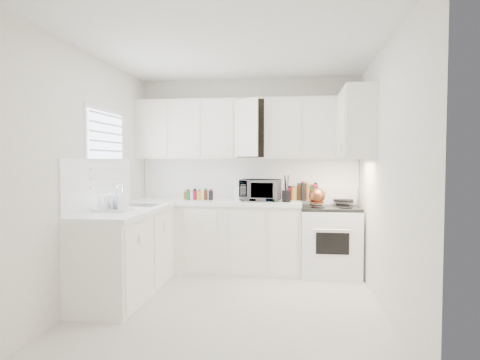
% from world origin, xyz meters
% --- Properties ---
extents(floor, '(3.20, 3.20, 0.00)m').
position_xyz_m(floor, '(0.00, 0.00, 0.00)').
color(floor, silver).
rests_on(floor, ground).
extents(ceiling, '(3.20, 3.20, 0.00)m').
position_xyz_m(ceiling, '(0.00, 0.00, 2.60)').
color(ceiling, white).
rests_on(ceiling, ground).
extents(wall_back, '(3.00, 0.00, 3.00)m').
position_xyz_m(wall_back, '(0.00, 1.60, 1.30)').
color(wall_back, white).
rests_on(wall_back, ground).
extents(wall_front, '(3.00, 0.00, 3.00)m').
position_xyz_m(wall_front, '(0.00, -1.60, 1.30)').
color(wall_front, white).
rests_on(wall_front, ground).
extents(wall_left, '(0.00, 3.20, 3.20)m').
position_xyz_m(wall_left, '(-1.50, 0.00, 1.30)').
color(wall_left, white).
rests_on(wall_left, ground).
extents(wall_right, '(0.00, 3.20, 3.20)m').
position_xyz_m(wall_right, '(1.50, 0.00, 1.30)').
color(wall_right, white).
rests_on(wall_right, ground).
extents(window_blinds, '(0.06, 0.96, 1.06)m').
position_xyz_m(window_blinds, '(-1.48, 0.35, 1.55)').
color(window_blinds, white).
rests_on(window_blinds, wall_left).
extents(lower_cabinets_back, '(2.22, 0.60, 0.90)m').
position_xyz_m(lower_cabinets_back, '(-0.39, 1.30, 0.45)').
color(lower_cabinets_back, white).
rests_on(lower_cabinets_back, floor).
extents(lower_cabinets_left, '(0.60, 1.60, 0.90)m').
position_xyz_m(lower_cabinets_left, '(-1.20, 0.20, 0.45)').
color(lower_cabinets_left, white).
rests_on(lower_cabinets_left, floor).
extents(countertop_back, '(2.24, 0.64, 0.05)m').
position_xyz_m(countertop_back, '(-0.39, 1.29, 0.93)').
color(countertop_back, white).
rests_on(countertop_back, lower_cabinets_back).
extents(countertop_left, '(0.64, 1.62, 0.05)m').
position_xyz_m(countertop_left, '(-1.19, 0.20, 0.93)').
color(countertop_left, white).
rests_on(countertop_left, lower_cabinets_left).
extents(backsplash_back, '(2.98, 0.02, 0.55)m').
position_xyz_m(backsplash_back, '(0.00, 1.59, 1.23)').
color(backsplash_back, white).
rests_on(backsplash_back, wall_back).
extents(backsplash_left, '(0.02, 1.60, 0.55)m').
position_xyz_m(backsplash_left, '(-1.49, 0.20, 1.23)').
color(backsplash_left, white).
rests_on(backsplash_left, wall_left).
extents(upper_cabinets_back, '(3.00, 0.33, 0.80)m').
position_xyz_m(upper_cabinets_back, '(0.00, 1.44, 1.50)').
color(upper_cabinets_back, white).
rests_on(upper_cabinets_back, wall_back).
extents(upper_cabinets_right, '(0.33, 0.90, 0.80)m').
position_xyz_m(upper_cabinets_right, '(1.33, 0.82, 1.50)').
color(upper_cabinets_right, white).
rests_on(upper_cabinets_right, wall_right).
extents(sink, '(0.42, 0.38, 0.30)m').
position_xyz_m(sink, '(-1.19, 0.55, 1.07)').
color(sink, gray).
rests_on(sink, countertop_left).
extents(stove, '(0.75, 0.61, 1.13)m').
position_xyz_m(stove, '(1.09, 1.27, 0.57)').
color(stove, white).
rests_on(stove, floor).
extents(tea_kettle, '(0.30, 0.27, 0.23)m').
position_xyz_m(tea_kettle, '(0.91, 1.11, 1.05)').
color(tea_kettle, brown).
rests_on(tea_kettle, stove).
extents(frying_pan, '(0.38, 0.49, 0.04)m').
position_xyz_m(frying_pan, '(1.27, 1.43, 0.96)').
color(frying_pan, black).
rests_on(frying_pan, stove).
extents(microwave, '(0.53, 0.34, 0.34)m').
position_xyz_m(microwave, '(0.19, 1.32, 1.12)').
color(microwave, gray).
rests_on(microwave, countertop_back).
extents(rice_cooker, '(0.26, 0.26, 0.21)m').
position_xyz_m(rice_cooker, '(-0.02, 1.41, 1.06)').
color(rice_cooker, white).
rests_on(rice_cooker, countertop_back).
extents(paper_towel, '(0.12, 0.12, 0.27)m').
position_xyz_m(paper_towel, '(-0.13, 1.48, 1.08)').
color(paper_towel, white).
rests_on(paper_towel, countertop_back).
extents(utensil_crock, '(0.14, 0.14, 0.35)m').
position_xyz_m(utensil_crock, '(0.53, 1.17, 1.13)').
color(utensil_crock, black).
rests_on(utensil_crock, countertop_back).
extents(dish_rack, '(0.36, 0.27, 0.20)m').
position_xyz_m(dish_rack, '(-1.26, -0.00, 1.05)').
color(dish_rack, white).
rests_on(dish_rack, countertop_left).
extents(spice_left_0, '(0.06, 0.06, 0.13)m').
position_xyz_m(spice_left_0, '(-0.85, 1.42, 1.02)').
color(spice_left_0, '#925828').
rests_on(spice_left_0, countertop_back).
extents(spice_left_1, '(0.06, 0.06, 0.13)m').
position_xyz_m(spice_left_1, '(-0.78, 1.33, 1.02)').
color(spice_left_1, '#246C30').
rests_on(spice_left_1, countertop_back).
extents(spice_left_2, '(0.06, 0.06, 0.13)m').
position_xyz_m(spice_left_2, '(-0.70, 1.42, 1.02)').
color(spice_left_2, '#A81634').
rests_on(spice_left_2, countertop_back).
extents(spice_left_3, '(0.06, 0.06, 0.13)m').
position_xyz_m(spice_left_3, '(-0.62, 1.33, 1.02)').
color(spice_left_3, gold).
rests_on(spice_left_3, countertop_back).
extents(spice_left_4, '(0.06, 0.06, 0.13)m').
position_xyz_m(spice_left_4, '(-0.55, 1.42, 1.02)').
color(spice_left_4, brown).
rests_on(spice_left_4, countertop_back).
extents(spice_left_5, '(0.06, 0.06, 0.13)m').
position_xyz_m(spice_left_5, '(-0.47, 1.33, 1.02)').
color(spice_left_5, black).
rests_on(spice_left_5, countertop_back).
extents(sauce_right_0, '(0.06, 0.06, 0.19)m').
position_xyz_m(sauce_right_0, '(0.58, 1.46, 1.05)').
color(sauce_right_0, '#A81634').
rests_on(sauce_right_0, countertop_back).
extents(sauce_right_1, '(0.06, 0.06, 0.19)m').
position_xyz_m(sauce_right_1, '(0.64, 1.40, 1.05)').
color(sauce_right_1, gold).
rests_on(sauce_right_1, countertop_back).
extents(sauce_right_2, '(0.06, 0.06, 0.19)m').
position_xyz_m(sauce_right_2, '(0.69, 1.46, 1.05)').
color(sauce_right_2, brown).
rests_on(sauce_right_2, countertop_back).
extents(sauce_right_3, '(0.06, 0.06, 0.19)m').
position_xyz_m(sauce_right_3, '(0.74, 1.40, 1.05)').
color(sauce_right_3, black).
rests_on(sauce_right_3, countertop_back).
extents(sauce_right_4, '(0.06, 0.06, 0.19)m').
position_xyz_m(sauce_right_4, '(0.80, 1.46, 1.05)').
color(sauce_right_4, '#925828').
rests_on(sauce_right_4, countertop_back).
extents(sauce_right_5, '(0.06, 0.06, 0.19)m').
position_xyz_m(sauce_right_5, '(0.85, 1.40, 1.05)').
color(sauce_right_5, '#246C30').
rests_on(sauce_right_5, countertop_back).
extents(sauce_right_6, '(0.06, 0.06, 0.19)m').
position_xyz_m(sauce_right_6, '(0.91, 1.46, 1.05)').
color(sauce_right_6, '#A81634').
rests_on(sauce_right_6, countertop_back).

